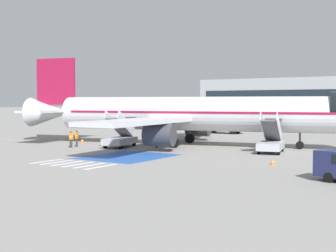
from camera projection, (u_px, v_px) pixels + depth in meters
name	position (u px, v px, depth m)	size (l,w,h in m)	color
ground_plane	(183.00, 145.00, 54.09)	(600.00, 600.00, 0.00)	gray
apron_leadline_yellow	(196.00, 146.00, 53.02)	(0.20, 76.58, 0.01)	gold
apron_stand_patch_blue	(127.00, 157.00, 42.61)	(6.87, 8.16, 0.01)	#2856A8
apron_walkway_bar_0	(47.00, 161.00, 39.31)	(0.44, 3.60, 0.01)	silver
apron_walkway_bar_1	(57.00, 162.00, 38.65)	(0.44, 3.60, 0.01)	silver
apron_walkway_bar_2	(68.00, 163.00, 37.99)	(0.44, 3.60, 0.01)	silver
apron_walkway_bar_3	(78.00, 164.00, 37.33)	(0.44, 3.60, 0.01)	silver
apron_walkway_bar_4	(89.00, 165.00, 36.67)	(0.44, 3.60, 0.01)	silver
apron_walkway_bar_5	(101.00, 167.00, 36.02)	(0.44, 3.60, 0.01)	silver
airliner	(190.00, 114.00, 53.04)	(42.25, 33.04, 10.41)	silver
boarding_stairs_forward	(271.00, 142.00, 45.77)	(3.28, 5.54, 4.13)	#ADB2BA
boarding_stairs_aft	(120.00, 138.00, 51.20)	(3.28, 5.54, 4.12)	#ADB2BA
fuel_tanker	(216.00, 123.00, 73.88)	(9.06, 3.25, 3.33)	#38383D
ground_crew_0	(157.00, 138.00, 50.91)	(0.47, 0.32, 1.87)	black
ground_crew_1	(77.00, 137.00, 51.62)	(0.38, 0.49, 1.88)	#2D2D33
ground_crew_2	(71.00, 138.00, 50.79)	(0.42, 0.49, 1.85)	#2D2D33
traffic_cone_0	(82.00, 141.00, 56.61)	(0.47, 0.47, 0.52)	orange
traffic_cone_1	(334.00, 154.00, 41.74)	(0.60, 0.60, 0.67)	orange
traffic_cone_2	(273.00, 162.00, 36.99)	(0.42, 0.42, 0.47)	orange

